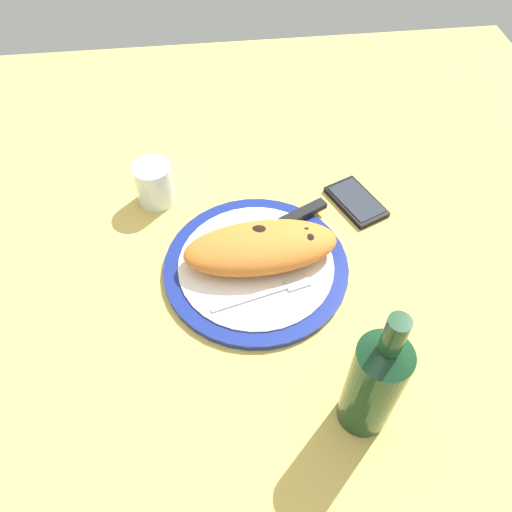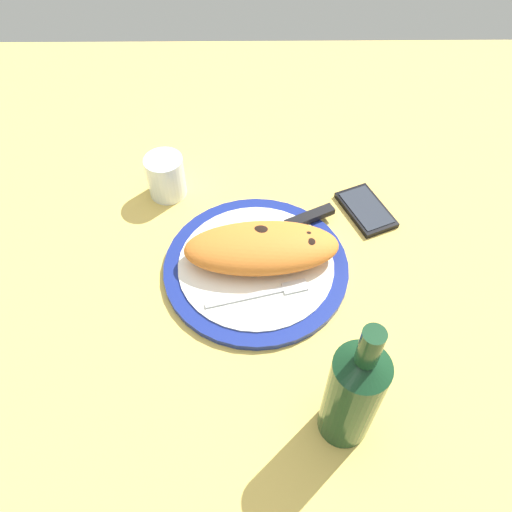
# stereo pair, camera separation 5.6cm
# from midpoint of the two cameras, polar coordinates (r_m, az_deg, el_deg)

# --- Properties ---
(ground_plane) EXTENTS (1.50, 1.50, 0.03)m
(ground_plane) POSITION_cam_midpoint_polar(r_m,az_deg,el_deg) (0.87, -1.84, -2.12)
(ground_plane) COLOR #DBB756
(plate) EXTENTS (0.31, 0.31, 0.02)m
(plate) POSITION_cam_midpoint_polar(r_m,az_deg,el_deg) (0.86, -1.87, -1.24)
(plate) COLOR navy
(plate) RESTS_ON ground_plane
(calzone) EXTENTS (0.26, 0.12, 0.06)m
(calzone) POSITION_cam_midpoint_polar(r_m,az_deg,el_deg) (0.84, -1.36, 0.92)
(calzone) COLOR orange
(calzone) RESTS_ON plate
(fork) EXTENTS (0.17, 0.06, 0.00)m
(fork) POSITION_cam_midpoint_polar(r_m,az_deg,el_deg) (0.81, -0.32, -4.11)
(fork) COLOR silver
(fork) RESTS_ON plate
(knife) EXTENTS (0.23, 0.12, 0.01)m
(knife) POSITION_cam_midpoint_polar(r_m,az_deg,el_deg) (0.90, 1.74, 3.84)
(knife) COLOR silver
(knife) RESTS_ON plate
(smartphone) EXTENTS (0.11, 0.13, 0.01)m
(smartphone) POSITION_cam_midpoint_polar(r_m,az_deg,el_deg) (0.97, 9.58, 6.01)
(smartphone) COLOR black
(smartphone) RESTS_ON ground_plane
(water_glass) EXTENTS (0.07, 0.07, 0.08)m
(water_glass) POSITION_cam_midpoint_polar(r_m,az_deg,el_deg) (0.97, -12.95, 7.65)
(water_glass) COLOR silver
(water_glass) RESTS_ON ground_plane
(wine_bottle) EXTENTS (0.07, 0.07, 0.25)m
(wine_bottle) POSITION_cam_midpoint_polar(r_m,az_deg,el_deg) (0.66, 10.74, -13.94)
(wine_bottle) COLOR #14381E
(wine_bottle) RESTS_ON ground_plane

